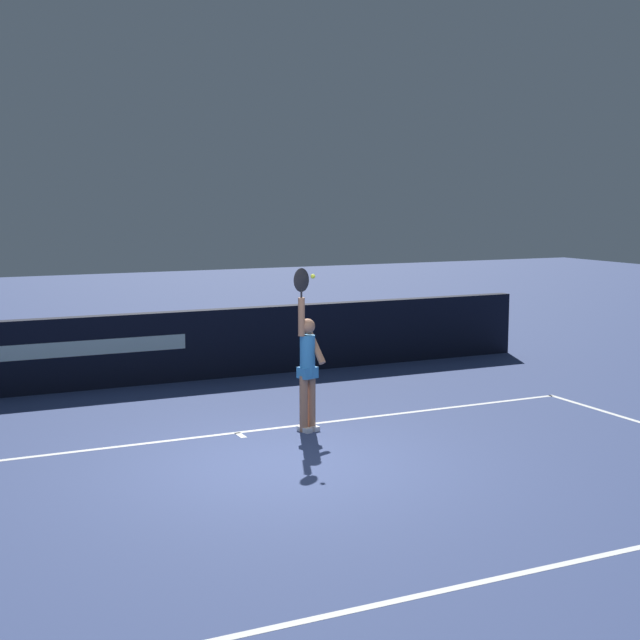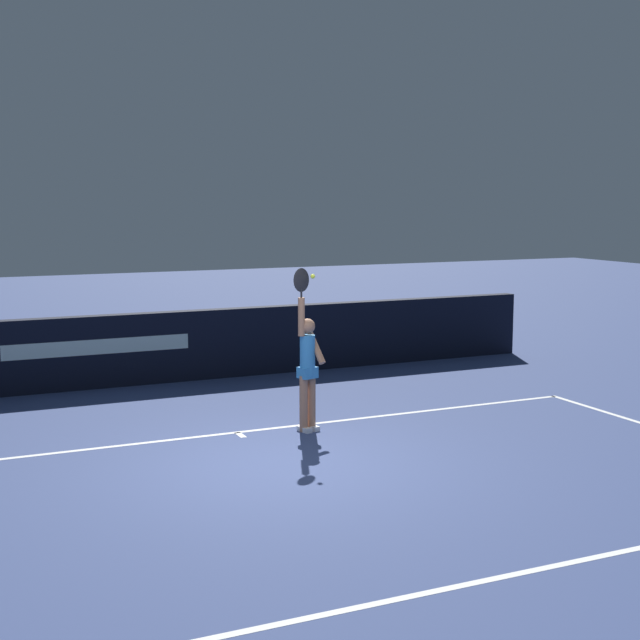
# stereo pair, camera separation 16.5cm
# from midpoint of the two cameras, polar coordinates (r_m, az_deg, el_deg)

# --- Properties ---
(ground_plane) EXTENTS (60.00, 60.00, 0.00)m
(ground_plane) POSITION_cam_midpoint_polar(r_m,az_deg,el_deg) (11.42, -2.74, -9.26)
(ground_plane) COLOR navy
(court_lines) EXTENTS (11.49, 5.76, 0.00)m
(court_lines) POSITION_cam_midpoint_polar(r_m,az_deg,el_deg) (10.48, -0.45, -10.82)
(court_lines) COLOR white
(court_lines) RESTS_ON ground
(back_wall) EXTENTS (15.30, 0.27, 1.29)m
(back_wall) POSITION_cam_midpoint_polar(r_m,az_deg,el_deg) (16.53, -10.31, -1.73)
(back_wall) COLOR black
(back_wall) RESTS_ON ground
(tennis_player) EXTENTS (0.47, 0.38, 2.38)m
(tennis_player) POSITION_cam_midpoint_polar(r_m,az_deg,el_deg) (12.80, -1.18, -2.85)
(tennis_player) COLOR #AA7559
(tennis_player) RESTS_ON ground
(tennis_ball) EXTENTS (0.07, 0.07, 0.07)m
(tennis_ball) POSITION_cam_midpoint_polar(r_m,az_deg,el_deg) (12.50, -0.84, 2.81)
(tennis_ball) COLOR #CCDF34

